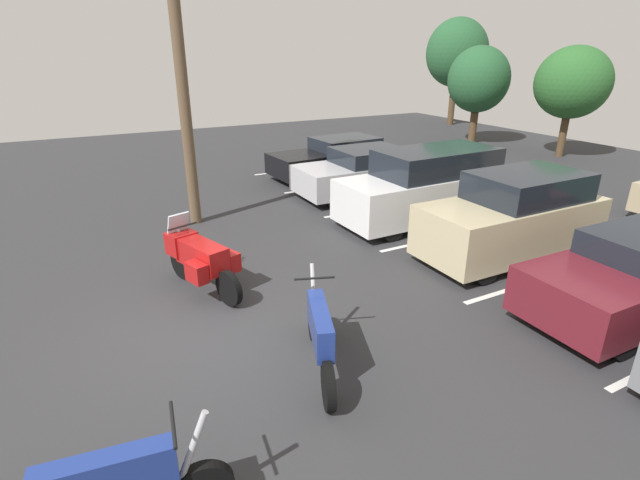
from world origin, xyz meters
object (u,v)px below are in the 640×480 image
(car_white, at_px, (428,186))
(car_champagne, at_px, (513,217))
(utility_pole, at_px, (179,50))
(car_black, at_px, (336,157))
(motorcycle_third, at_px, (320,334))
(car_silver, at_px, (365,172))
(motorcycle_touring, at_px, (200,257))

(car_white, bearing_deg, car_champagne, 1.42)
(utility_pole, bearing_deg, car_black, 114.44)
(motorcycle_third, distance_m, utility_pole, 8.18)
(car_black, distance_m, car_silver, 2.63)
(motorcycle_third, height_order, car_black, car_black)
(car_black, bearing_deg, utility_pole, -65.56)
(car_silver, bearing_deg, car_champagne, 1.97)
(motorcycle_touring, height_order, car_black, motorcycle_touring)
(car_silver, bearing_deg, car_white, 2.50)
(car_black, relative_size, car_silver, 1.11)
(motorcycle_touring, relative_size, car_white, 0.45)
(car_silver, relative_size, utility_pole, 0.52)
(motorcycle_touring, relative_size, car_silver, 0.50)
(car_black, distance_m, car_white, 5.52)
(motorcycle_touring, xyz_separation_m, car_white, (-1.16, 6.54, 0.29))
(motorcycle_third, bearing_deg, car_white, 128.14)
(utility_pole, bearing_deg, motorcycle_touring, -12.58)
(motorcycle_third, relative_size, utility_pole, 0.26)
(motorcycle_touring, bearing_deg, motorcycle_third, 14.99)
(car_silver, height_order, car_white, car_white)
(motorcycle_third, bearing_deg, motorcycle_touring, -165.01)
(car_champagne, bearing_deg, motorcycle_touring, -104.12)
(motorcycle_touring, bearing_deg, car_white, 100.03)
(utility_pole, bearing_deg, car_silver, 91.21)
(motorcycle_touring, distance_m, car_champagne, 6.82)
(car_silver, xyz_separation_m, car_champagne, (5.73, 0.20, 0.19))
(motorcycle_third, xyz_separation_m, car_black, (-9.94, 5.96, 0.11))
(car_champagne, xyz_separation_m, utility_pole, (-5.61, -5.73, 3.46))
(motorcycle_touring, bearing_deg, car_champagne, 75.88)
(motorcycle_third, bearing_deg, car_champagne, 105.83)
(car_champagne, height_order, utility_pole, utility_pole)
(car_black, bearing_deg, motorcycle_third, -30.92)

